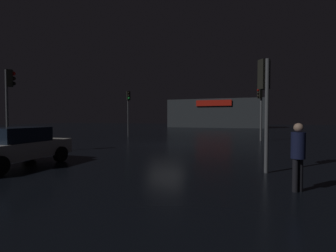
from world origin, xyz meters
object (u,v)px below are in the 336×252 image
at_px(traffic_signal_opposite, 9,92).
at_px(pedestrian, 298,152).
at_px(car_near, 16,146).
at_px(traffic_signal_main, 260,105).
at_px(store_building, 216,113).
at_px(traffic_signal_cross_right, 264,91).
at_px(traffic_signal_cross_left, 128,102).

xyz_separation_m(traffic_signal_opposite, pedestrian, (13.01, -2.29, -2.17)).
relative_size(car_near, pedestrian, 2.39).
bearing_deg(traffic_signal_main, car_near, -122.41).
bearing_deg(traffic_signal_main, store_building, 105.27).
bearing_deg(traffic_signal_cross_right, car_near, -166.85).
bearing_deg(traffic_signal_opposite, traffic_signal_cross_left, 89.86).
xyz_separation_m(traffic_signal_opposite, traffic_signal_cross_left, (0.03, 12.59, 0.29)).
bearing_deg(traffic_signal_cross_right, traffic_signal_opposite, 179.13).
distance_m(store_building, car_near, 42.81).
relative_size(store_building, pedestrian, 10.71).
relative_size(store_building, car_near, 4.48).
xyz_separation_m(traffic_signal_cross_left, car_near, (3.25, -14.88, -2.71)).
height_order(traffic_signal_opposite, traffic_signal_cross_left, traffic_signal_cross_left).
bearing_deg(traffic_signal_opposite, traffic_signal_cross_right, -0.87).
relative_size(traffic_signal_main, traffic_signal_cross_left, 0.95).
distance_m(store_building, pedestrian, 43.58).
bearing_deg(pedestrian, traffic_signal_main, 92.40).
relative_size(traffic_signal_main, car_near, 1.04).
xyz_separation_m(store_building, car_near, (-1.38, -42.74, -2.01)).
xyz_separation_m(traffic_signal_main, traffic_signal_cross_right, (-0.13, -12.27, -0.16)).
bearing_deg(store_building, traffic_signal_cross_right, -79.39).
bearing_deg(traffic_signal_opposite, traffic_signal_main, 44.25).
xyz_separation_m(store_building, traffic_signal_cross_right, (7.61, -40.64, 0.03)).
xyz_separation_m(car_near, pedestrian, (9.73, -0.00, 0.24)).
relative_size(store_building, traffic_signal_cross_right, 4.83).
xyz_separation_m(traffic_signal_main, traffic_signal_cross_left, (-12.37, 0.51, 0.52)).
bearing_deg(car_near, traffic_signal_cross_right, 13.15).
distance_m(traffic_signal_main, traffic_signal_cross_right, 12.27).
xyz_separation_m(store_building, traffic_signal_cross_left, (-4.63, -27.86, 0.70)).
bearing_deg(car_near, traffic_signal_opposite, 145.13).
bearing_deg(store_building, traffic_signal_cross_left, -99.43).
distance_m(traffic_signal_opposite, car_near, 4.67).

